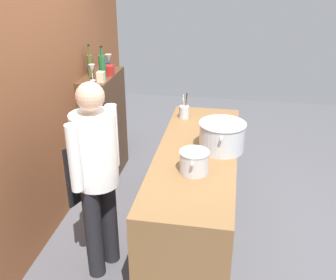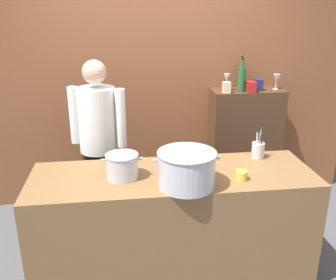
{
  "view_description": "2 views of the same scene",
  "coord_description": "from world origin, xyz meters",
  "px_view_note": "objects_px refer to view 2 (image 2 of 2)",
  "views": [
    {
      "loc": [
        -3.07,
        -0.28,
        2.46
      ],
      "look_at": [
        0.04,
        0.27,
        0.96
      ],
      "focal_mm": 41.88,
      "sensor_mm": 36.0,
      "label": 1
    },
    {
      "loc": [
        -0.37,
        -2.51,
        2.09
      ],
      "look_at": [
        0.01,
        0.37,
        1.04
      ],
      "focal_mm": 39.89,
      "sensor_mm": 36.0,
      "label": 2
    }
  ],
  "objects_px": {
    "wine_glass_wide": "(227,79)",
    "spice_tin_cream": "(226,87)",
    "stockpot_small": "(122,166)",
    "wine_bottle_olive": "(241,77)",
    "spice_tin_navy": "(258,85)",
    "chef": "(99,137)",
    "wine_bottle_green": "(242,79)",
    "wine_glass_short": "(276,79)",
    "stockpot_large": "(187,169)",
    "spice_tin_red": "(251,87)",
    "butter_jar": "(241,175)",
    "utensil_crock": "(258,150)"
  },
  "relations": [
    {
      "from": "utensil_crock",
      "to": "wine_bottle_green",
      "type": "relative_size",
      "value": 0.81
    },
    {
      "from": "wine_glass_wide",
      "to": "spice_tin_red",
      "type": "relative_size",
      "value": 1.58
    },
    {
      "from": "stockpot_small",
      "to": "wine_bottle_olive",
      "type": "relative_size",
      "value": 0.89
    },
    {
      "from": "butter_jar",
      "to": "spice_tin_red",
      "type": "relative_size",
      "value": 0.79
    },
    {
      "from": "stockpot_small",
      "to": "butter_jar",
      "type": "bearing_deg",
      "value": -9.68
    },
    {
      "from": "stockpot_small",
      "to": "wine_glass_short",
      "type": "distance_m",
      "value": 2.07
    },
    {
      "from": "spice_tin_cream",
      "to": "wine_bottle_olive",
      "type": "bearing_deg",
      "value": 42.12
    },
    {
      "from": "chef",
      "to": "stockpot_small",
      "type": "distance_m",
      "value": 0.76
    },
    {
      "from": "spice_tin_navy",
      "to": "wine_glass_short",
      "type": "bearing_deg",
      "value": 7.57
    },
    {
      "from": "spice_tin_cream",
      "to": "spice_tin_navy",
      "type": "bearing_deg",
      "value": 10.62
    },
    {
      "from": "wine_bottle_olive",
      "to": "stockpot_large",
      "type": "bearing_deg",
      "value": -119.58
    },
    {
      "from": "wine_bottle_green",
      "to": "wine_glass_wide",
      "type": "bearing_deg",
      "value": 153.15
    },
    {
      "from": "stockpot_large",
      "to": "utensil_crock",
      "type": "bearing_deg",
      "value": 32.28
    },
    {
      "from": "stockpot_large",
      "to": "chef",
      "type": "bearing_deg",
      "value": 124.5
    },
    {
      "from": "wine_bottle_green",
      "to": "spice_tin_red",
      "type": "relative_size",
      "value": 3.07
    },
    {
      "from": "stockpot_small",
      "to": "wine_glass_wide",
      "type": "xyz_separation_m",
      "value": [
        1.11,
        1.21,
        0.39
      ]
    },
    {
      "from": "wine_glass_short",
      "to": "spice_tin_navy",
      "type": "height_order",
      "value": "wine_glass_short"
    },
    {
      "from": "butter_jar",
      "to": "chef",
      "type": "bearing_deg",
      "value": 139.97
    },
    {
      "from": "spice_tin_cream",
      "to": "spice_tin_navy",
      "type": "distance_m",
      "value": 0.37
    },
    {
      "from": "wine_bottle_olive",
      "to": "wine_glass_wide",
      "type": "relative_size",
      "value": 1.95
    },
    {
      "from": "spice_tin_red",
      "to": "wine_bottle_olive",
      "type": "bearing_deg",
      "value": 103.62
    },
    {
      "from": "stockpot_large",
      "to": "stockpot_small",
      "type": "xyz_separation_m",
      "value": [
        -0.44,
        0.19,
        -0.04
      ]
    },
    {
      "from": "chef",
      "to": "spice_tin_navy",
      "type": "xyz_separation_m",
      "value": [
        1.64,
        0.44,
        0.35
      ]
    },
    {
      "from": "chef",
      "to": "spice_tin_cream",
      "type": "bearing_deg",
      "value": -143.68
    },
    {
      "from": "spice_tin_cream",
      "to": "spice_tin_red",
      "type": "xyz_separation_m",
      "value": [
        0.25,
        -0.01,
        0.0
      ]
    },
    {
      "from": "utensil_crock",
      "to": "wine_glass_wide",
      "type": "bearing_deg",
      "value": 90.47
    },
    {
      "from": "stockpot_small",
      "to": "utensil_crock",
      "type": "height_order",
      "value": "utensil_crock"
    },
    {
      "from": "spice_tin_navy",
      "to": "spice_tin_red",
      "type": "height_order",
      "value": "spice_tin_navy"
    },
    {
      "from": "wine_glass_wide",
      "to": "wine_glass_short",
      "type": "bearing_deg",
      "value": -0.88
    },
    {
      "from": "stockpot_large",
      "to": "wine_bottle_olive",
      "type": "relative_size",
      "value": 1.37
    },
    {
      "from": "stockpot_large",
      "to": "spice_tin_cream",
      "type": "relative_size",
      "value": 4.22
    },
    {
      "from": "wine_glass_wide",
      "to": "spice_tin_cream",
      "type": "height_order",
      "value": "wine_glass_wide"
    },
    {
      "from": "wine_glass_wide",
      "to": "stockpot_large",
      "type": "bearing_deg",
      "value": -115.44
    },
    {
      "from": "utensil_crock",
      "to": "stockpot_large",
      "type": "bearing_deg",
      "value": -147.72
    },
    {
      "from": "stockpot_small",
      "to": "wine_glass_wide",
      "type": "bearing_deg",
      "value": 47.58
    },
    {
      "from": "spice_tin_cream",
      "to": "spice_tin_red",
      "type": "distance_m",
      "value": 0.25
    },
    {
      "from": "chef",
      "to": "stockpot_large",
      "type": "xyz_separation_m",
      "value": [
        0.64,
        -0.93,
        0.06
      ]
    },
    {
      "from": "wine_glass_wide",
      "to": "chef",
      "type": "bearing_deg",
      "value": -160.13
    },
    {
      "from": "spice_tin_cream",
      "to": "stockpot_large",
      "type": "bearing_deg",
      "value": -116.14
    },
    {
      "from": "chef",
      "to": "wine_bottle_olive",
      "type": "xyz_separation_m",
      "value": [
        1.48,
        0.55,
        0.41
      ]
    },
    {
      "from": "wine_glass_wide",
      "to": "spice_tin_cream",
      "type": "distance_m",
      "value": 0.13
    },
    {
      "from": "stockpot_large",
      "to": "wine_bottle_green",
      "type": "relative_size",
      "value": 1.37
    },
    {
      "from": "chef",
      "to": "spice_tin_cream",
      "type": "relative_size",
      "value": 15.05
    },
    {
      "from": "stockpot_small",
      "to": "wine_bottle_olive",
      "type": "height_order",
      "value": "wine_bottle_olive"
    },
    {
      "from": "wine_bottle_green",
      "to": "wine_glass_short",
      "type": "height_order",
      "value": "wine_bottle_green"
    },
    {
      "from": "spice_tin_navy",
      "to": "stockpot_small",
      "type": "bearing_deg",
      "value": -140.71
    },
    {
      "from": "wine_bottle_olive",
      "to": "wine_glass_short",
      "type": "bearing_deg",
      "value": -14.35
    },
    {
      "from": "chef",
      "to": "wine_glass_short",
      "type": "height_order",
      "value": "chef"
    },
    {
      "from": "wine_bottle_olive",
      "to": "spice_tin_cream",
      "type": "xyz_separation_m",
      "value": [
        -0.21,
        -0.19,
        -0.07
      ]
    },
    {
      "from": "wine_bottle_olive",
      "to": "spice_tin_cream",
      "type": "bearing_deg",
      "value": -137.88
    }
  ]
}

